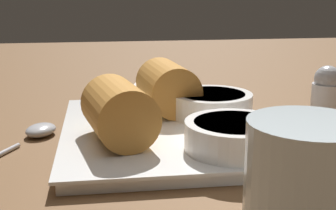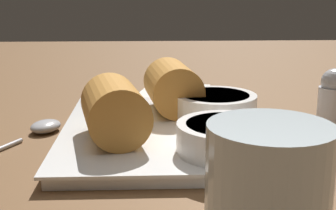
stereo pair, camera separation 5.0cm
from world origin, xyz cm
name	(u,v)px [view 1 (the left image)]	position (x,y,z in cm)	size (l,w,h in cm)	color
table_surface	(181,142)	(0.00, 0.00, 1.00)	(180.00, 140.00, 2.00)	brown
serving_plate	(168,133)	(1.69, -1.78, 2.76)	(27.58, 23.43, 1.50)	white
roll_front_left	(117,110)	(5.41, -7.50, 6.59)	(10.36, 7.87, 6.18)	#C68438
roll_front_right	(166,86)	(-5.14, -1.02, 6.59)	(10.23, 7.29, 6.18)	#C68438
dipping_bowl_near	(211,104)	(-1.88, 4.01, 5.02)	(9.84, 9.84, 2.78)	white
dipping_bowl_far	(235,134)	(9.98, 3.58, 5.02)	(9.84, 9.84, 2.78)	white
spoon	(36,133)	(-0.61, -16.60, 2.65)	(14.42, 8.80, 1.40)	#B2B2B7
napkin	(159,93)	(-20.00, -0.14, 2.30)	(14.09, 12.85, 0.60)	silver
drinking_glass	(305,194)	(26.56, 3.11, 6.62)	(7.47, 7.47, 9.25)	silver
salt_shaker	(326,99)	(1.41, 16.94, 5.93)	(3.43, 3.43, 7.89)	silver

